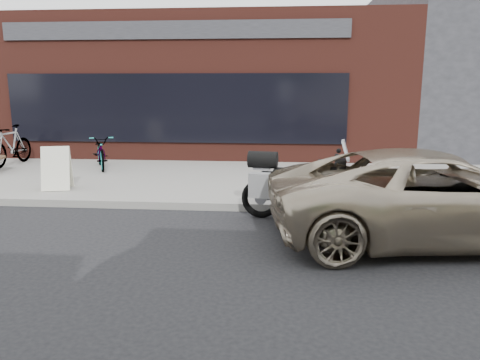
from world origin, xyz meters
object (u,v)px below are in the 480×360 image
(bicycle_rear, at_px, (11,145))
(minivan, at_px, (435,196))
(bicycle_front, at_px, (101,152))
(sandwich_sign, at_px, (57,168))
(motorcycle, at_px, (297,186))

(bicycle_rear, bearing_deg, minivan, -23.88)
(bicycle_front, height_order, bicycle_rear, bicycle_rear)
(minivan, bearing_deg, sandwich_sign, 64.38)
(motorcycle, relative_size, bicycle_rear, 1.24)
(minivan, bearing_deg, bicycle_front, 48.27)
(minivan, height_order, bicycle_rear, minivan)
(minivan, xyz_separation_m, bicycle_front, (-7.21, 4.92, -0.10))
(bicycle_front, xyz_separation_m, sandwich_sign, (0.00, -2.55, 0.02))
(bicycle_rear, distance_m, sandwich_sign, 3.92)
(bicycle_front, bearing_deg, motorcycle, -63.22)
(motorcycle, distance_m, minivan, 2.27)
(motorcycle, distance_m, bicycle_front, 6.50)
(bicycle_rear, relative_size, sandwich_sign, 1.99)
(minivan, xyz_separation_m, sandwich_sign, (-7.20, 2.37, -0.09))
(bicycle_front, bearing_deg, sandwich_sign, -115.17)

